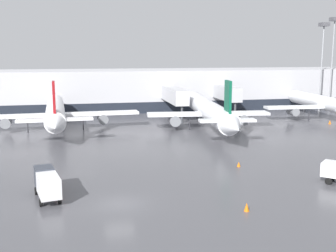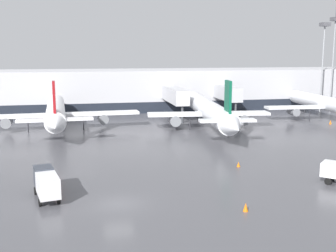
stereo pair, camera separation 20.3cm
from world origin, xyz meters
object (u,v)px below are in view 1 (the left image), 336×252
Objects in this scene: parked_jet_2 at (208,110)px; traffic_cone_2 at (247,207)px; traffic_cone_3 at (50,127)px; service_truck_0 at (47,182)px; traffic_cone_1 at (239,164)px; parked_jet_0 at (327,104)px; apron_light_mast_2 at (323,42)px; apron_light_mast_5 at (334,39)px; parked_jet_1 at (55,112)px; traffic_cone_0 at (330,122)px.

parked_jet_2 is 53.98× the size of traffic_cone_2.
traffic_cone_2 reaches higher than traffic_cone_3.
parked_jet_2 is 7.08× the size of service_truck_0.
traffic_cone_2 is at bearing -108.63° from traffic_cone_1.
parked_jet_0 is 48.16× the size of traffic_cone_3.
service_truck_0 reaches higher than traffic_cone_3.
parked_jet_2 is 24.49m from traffic_cone_1.
apron_light_mast_2 is at bearing 49.26° from traffic_cone_1.
traffic_cone_3 is at bearing 127.56° from traffic_cone_1.
apron_light_mast_2 is at bearing -22.59° from parked_jet_0.
apron_light_mast_2 is at bearing -161.60° from apron_light_mast_5.
parked_jet_1 is 1.76× the size of apron_light_mast_2.
apron_light_mast_5 is at bearing 47.51° from traffic_cone_1.
traffic_cone_2 is 1.04× the size of traffic_cone_3.
parked_jet_1 is 35.18m from traffic_cone_1.
parked_jet_2 is 36.83m from apron_light_mast_2.
apron_light_mast_2 is (56.29, 12.64, 11.93)m from parked_jet_1.
traffic_cone_2 is at bearing -123.23° from service_truck_0.
parked_jet_2 is 27.29m from traffic_cone_3.
traffic_cone_1 is 55.10m from apron_light_mast_2.
parked_jet_2 is at bearing 102.20° from parked_jet_0.
parked_jet_0 is at bearing 44.26° from traffic_cone_1.
apron_light_mast_5 is at bearing 18.40° from apron_light_mast_2.
traffic_cone_2 reaches higher than traffic_cone_1.
service_truck_0 is at bearing -147.11° from traffic_cone_0.
apron_light_mast_5 reaches higher than traffic_cone_1.
apron_light_mast_5 reaches higher than parked_jet_0.
service_truck_0 is 17.51m from traffic_cone_2.
parked_jet_1 is 0.86× the size of parked_jet_2.
parked_jet_1 is 46.67× the size of traffic_cone_2.
traffic_cone_0 is at bearing 157.90° from parked_jet_0.
parked_jet_0 is 17.87m from apron_light_mast_2.
traffic_cone_0 is at bearing -83.88° from parked_jet_2.
traffic_cone_1 is 37.39m from traffic_cone_3.
traffic_cone_1 is at bearing -52.44° from traffic_cone_3.
traffic_cone_0 is (-1.89, -4.08, -2.80)m from parked_jet_0.
traffic_cone_2 is at bearing 143.87° from parked_jet_0.
traffic_cone_1 is (-28.93, -28.20, -2.88)m from parked_jet_0.
traffic_cone_0 is at bearing 49.80° from traffic_cone_2.
parked_jet_2 reaches higher than parked_jet_1.
parked_jet_0 is 1.74× the size of apron_light_mast_2.
traffic_cone_2 is (17.25, -40.68, -2.82)m from parked_jet_1.
service_truck_0 is 7.94× the size of traffic_cone_3.
traffic_cone_3 is 0.04× the size of apron_light_mast_2.
apron_light_mast_2 reaches higher than traffic_cone_3.
apron_light_mast_5 reaches higher than traffic_cone_3.
parked_jet_1 is 6.12× the size of service_truck_0.
parked_jet_0 is 25.51m from parked_jet_2.
traffic_cone_0 reaches higher than traffic_cone_1.
traffic_cone_1 is at bearing 176.97° from parked_jet_2.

